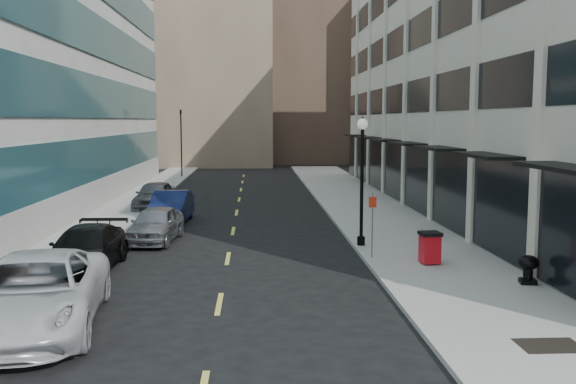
{
  "coord_description": "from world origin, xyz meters",
  "views": [
    {
      "loc": [
        1.02,
        -9.73,
        5.17
      ],
      "look_at": [
        2.2,
        12.7,
        2.65
      ],
      "focal_mm": 40.0,
      "sensor_mm": 36.0,
      "label": 1
    }
  ],
  "objects": [
    {
      "name": "sign_post",
      "position": [
        5.3,
        13.15,
        1.7
      ],
      "size": [
        0.28,
        0.06,
        2.41
      ],
      "rotation": [
        0.0,
        0.0,
        0.05
      ],
      "color": "slate",
      "rests_on": "sidewalk_right"
    },
    {
      "name": "urn_planter",
      "position": [
        9.43,
        9.19,
        0.69
      ],
      "size": [
        0.64,
        0.64,
        0.89
      ],
      "rotation": [
        0.0,
        0.0,
        -0.19
      ],
      "color": "black",
      "rests_on": "sidewalk_right"
    },
    {
      "name": "skyline_brown",
      "position": [
        8.0,
        72.0,
        17.0
      ],
      "size": [
        12.0,
        16.0,
        34.0
      ],
      "primitive_type": "cube",
      "color": "brown",
      "rests_on": "ground"
    },
    {
      "name": "grate_far",
      "position": [
        7.6,
        3.8,
        0.15
      ],
      "size": [
        1.4,
        1.0,
        0.01
      ],
      "primitive_type": "cube",
      "color": "black",
      "rests_on": "sidewalk_right"
    },
    {
      "name": "trash_bin",
      "position": [
        7.14,
        12.07,
        0.76
      ],
      "size": [
        0.76,
        0.82,
        1.13
      ],
      "rotation": [
        0.0,
        0.0,
        0.09
      ],
      "color": "red",
      "rests_on": "sidewalk_right"
    },
    {
      "name": "car_blue_sedan",
      "position": [
        -3.2,
        22.49,
        0.81
      ],
      "size": [
        1.92,
        4.97,
        1.61
      ],
      "primitive_type": "imported",
      "rotation": [
        0.0,
        0.0,
        -0.04
      ],
      "color": "#131D4A",
      "rests_on": "ground"
    },
    {
      "name": "traffic_signal",
      "position": [
        -5.5,
        48.0,
        5.72
      ],
      "size": [
        0.66,
        0.66,
        6.98
      ],
      "color": "black",
      "rests_on": "ground"
    },
    {
      "name": "sidewalk_right",
      "position": [
        7.5,
        20.0,
        0.07
      ],
      "size": [
        5.0,
        80.0,
        0.15
      ],
      "primitive_type": "cube",
      "color": "#9B978D",
      "rests_on": "ground"
    },
    {
      "name": "skyline_tan_near",
      "position": [
        -4.0,
        68.0,
        14.0
      ],
      "size": [
        14.0,
        18.0,
        28.0
      ],
      "primitive_type": "cube",
      "color": "#8C795B",
      "rests_on": "ground"
    },
    {
      "name": "sidewalk_left",
      "position": [
        -6.5,
        20.0,
        0.07
      ],
      "size": [
        3.0,
        80.0,
        0.15
      ],
      "primitive_type": "cube",
      "color": "#9B978D",
      "rests_on": "ground"
    },
    {
      "name": "car_grey_sedan",
      "position": [
        -4.8,
        27.68,
        0.82
      ],
      "size": [
        2.23,
        4.91,
        1.63
      ],
      "primitive_type": "imported",
      "rotation": [
        0.0,
        0.0,
        -0.06
      ],
      "color": "slate",
      "rests_on": "ground"
    },
    {
      "name": "skyline_stone",
      "position": [
        18.0,
        66.0,
        10.0
      ],
      "size": [
        10.0,
        14.0,
        20.0
      ],
      "primitive_type": "cube",
      "color": "beige",
      "rests_on": "ground"
    },
    {
      "name": "lamppost",
      "position": [
        5.3,
        15.55,
        3.2
      ],
      "size": [
        0.43,
        0.43,
        5.2
      ],
      "color": "black",
      "rests_on": "sidewalk_right"
    },
    {
      "name": "building_right",
      "position": [
        16.94,
        26.99,
        8.99
      ],
      "size": [
        15.3,
        46.5,
        18.25
      ],
      "color": "beige",
      "rests_on": "ground"
    },
    {
      "name": "skyline_tan_far",
      "position": [
        -14.0,
        78.0,
        11.0
      ],
      "size": [
        12.0,
        14.0,
        22.0
      ],
      "primitive_type": "cube",
      "color": "#8C795B",
      "rests_on": "ground"
    },
    {
      "name": "car_black_pickup",
      "position": [
        -4.8,
        12.26,
        0.76
      ],
      "size": [
        2.29,
        5.28,
        1.51
      ],
      "primitive_type": "imported",
      "rotation": [
        0.0,
        0.0,
        -0.03
      ],
      "color": "black",
      "rests_on": "ground"
    },
    {
      "name": "road_centerline",
      "position": [
        0.0,
        17.0,
        0.01
      ],
      "size": [
        0.15,
        68.2,
        0.01
      ],
      "color": "#D8CC4C",
      "rests_on": "ground"
    },
    {
      "name": "car_white_van",
      "position": [
        -4.41,
        6.0,
        0.92
      ],
      "size": [
        3.8,
        6.93,
        1.84
      ],
      "primitive_type": "imported",
      "rotation": [
        0.0,
        0.0,
        0.12
      ],
      "color": "silver",
      "rests_on": "ground"
    },
    {
      "name": "car_silver_sedan",
      "position": [
        -3.2,
        17.45,
        0.76
      ],
      "size": [
        2.23,
        4.63,
        1.52
      ],
      "primitive_type": "imported",
      "rotation": [
        0.0,
        0.0,
        -0.1
      ],
      "color": "gray",
      "rests_on": "ground"
    }
  ]
}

